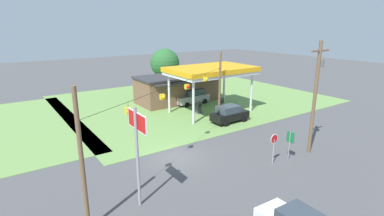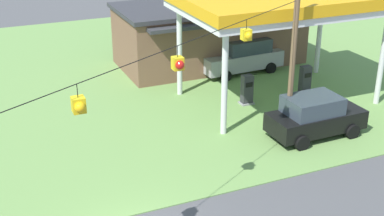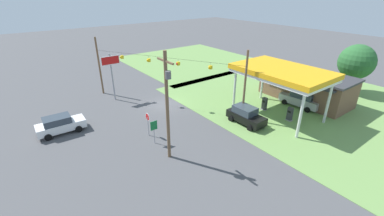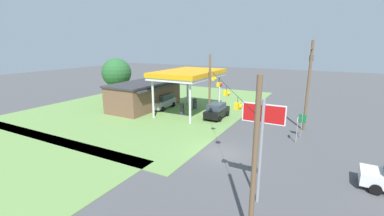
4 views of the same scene
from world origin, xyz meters
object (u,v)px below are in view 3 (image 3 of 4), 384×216
car_on_crossroad (60,124)px  route_sign (154,128)px  gas_station_canopy (282,73)px  car_at_pumps_front (246,115)px  stop_sign_roadside (148,120)px  utility_pole_main (167,102)px  tree_behind_station (357,62)px  fuel_pump_far (290,114)px  car_at_pumps_rear (301,99)px  fuel_pump_near (264,104)px  stop_sign_overhead (111,67)px  gas_station_store (306,86)px

car_on_crossroad → route_sign: 10.20m
gas_station_canopy → car_at_pumps_front: size_ratio=2.32×
car_at_pumps_front → stop_sign_roadside: stop_sign_roadside is taller
gas_station_canopy → utility_pole_main: 14.52m
car_on_crossroad → tree_behind_station: bearing=-17.6°
fuel_pump_far → car_at_pumps_rear: 4.68m
fuel_pump_near → car_at_pumps_front: 4.55m
gas_station_canopy → route_sign: 15.22m
stop_sign_roadside → stop_sign_overhead: stop_sign_overhead is taller
fuel_pump_far → stop_sign_roadside: stop_sign_roadside is taller
fuel_pump_far → car_on_crossroad: car_on_crossroad is taller
fuel_pump_near → stop_sign_roadside: size_ratio=0.64×
car_at_pumps_front → car_at_pumps_rear: car_at_pumps_rear is taller
gas_station_canopy → utility_pole_main: utility_pole_main is taller
car_on_crossroad → gas_station_canopy: bearing=-25.2°
gas_station_canopy → gas_station_store: bearing=95.5°
car_at_pumps_front → fuel_pump_far: bearing=59.1°
fuel_pump_near → car_at_pumps_front: bearing=-77.5°
car_on_crossroad → route_sign: (7.63, 6.72, 0.77)m
fuel_pump_far → stop_sign_roadside: (-6.63, -14.24, 1.06)m
car_at_pumps_rear → gas_station_canopy: bearing=82.5°
fuel_pump_far → car_at_pumps_front: car_at_pumps_front is taller
route_sign → tree_behind_station: size_ratio=0.35×
stop_sign_roadside → route_sign: bearing=171.9°
gas_station_store → stop_sign_overhead: 25.42m
fuel_pump_near → car_on_crossroad: size_ratio=0.34×
gas_station_canopy → fuel_pump_far: gas_station_canopy is taller
car_at_pumps_rear → car_at_pumps_front: bearing=79.6°
route_sign → utility_pole_main: (2.71, -0.04, 3.58)m
utility_pole_main → tree_behind_station: size_ratio=1.38×
car_at_pumps_front → car_on_crossroad: size_ratio=0.94×
stop_sign_roadside → tree_behind_station: 29.58m
route_sign → utility_pole_main: bearing=-0.8°
gas_station_canopy → gas_station_store: (-0.66, 6.83, -3.25)m
car_on_crossroad → tree_behind_station: tree_behind_station is taller
car_at_pumps_rear → utility_pole_main: size_ratio=0.54×
stop_sign_overhead → route_sign: (12.62, -1.07, -2.77)m
gas_station_store → car_at_pumps_front: bearing=-90.6°
fuel_pump_near → fuel_pump_far: bearing=0.0°
fuel_pump_far → route_sign: (-4.98, -14.47, 0.95)m
car_at_pumps_front → stop_sign_roadside: size_ratio=1.76×
fuel_pump_near → route_sign: bearing=-95.7°
stop_sign_overhead → gas_station_store: bearing=53.1°
gas_station_store → gas_station_canopy: bearing=-84.5°
car_at_pumps_front → route_sign: 10.35m
stop_sign_overhead → route_sign: size_ratio=2.59×
car_at_pumps_front → stop_sign_overhead: bearing=-150.2°
gas_station_canopy → gas_station_store: size_ratio=0.90×
car_at_pumps_front → car_at_pumps_rear: 8.95m
fuel_pump_near → car_at_pumps_rear: car_at_pumps_rear is taller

